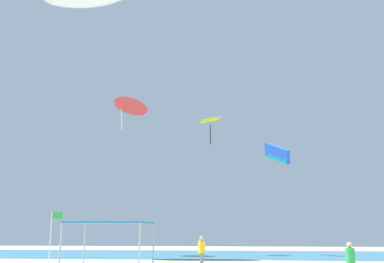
{
  "coord_description": "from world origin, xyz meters",
  "views": [
    {
      "loc": [
        1.75,
        -16.23,
        2.0
      ],
      "look_at": [
        -1.19,
        8.6,
        7.67
      ],
      "focal_mm": 42.0,
      "sensor_mm": 36.0,
      "label": 1
    }
  ],
  "objects_px": {
    "person_near_tent": "(202,249)",
    "kite_delta_red": "(132,104)",
    "kite_parafoil_blue": "(277,153)",
    "canopy_tent": "(110,225)",
    "person_leftmost": "(350,259)",
    "kite_diamond_yellow": "(210,121)",
    "banner_flag": "(52,235)"
  },
  "relations": [
    {
      "from": "canopy_tent",
      "to": "kite_parafoil_blue",
      "type": "distance_m",
      "value": 26.26
    },
    {
      "from": "canopy_tent",
      "to": "person_leftmost",
      "type": "height_order",
      "value": "canopy_tent"
    },
    {
      "from": "canopy_tent",
      "to": "kite_delta_red",
      "type": "bearing_deg",
      "value": 102.75
    },
    {
      "from": "person_near_tent",
      "to": "kite_diamond_yellow",
      "type": "bearing_deg",
      "value": -17.68
    },
    {
      "from": "person_near_tent",
      "to": "kite_parafoil_blue",
      "type": "xyz_separation_m",
      "value": [
        5.84,
        15.22,
        8.45
      ]
    },
    {
      "from": "person_leftmost",
      "to": "kite_diamond_yellow",
      "type": "xyz_separation_m",
      "value": [
        -7.54,
        22.9,
        11.84
      ]
    },
    {
      "from": "canopy_tent",
      "to": "kite_parafoil_blue",
      "type": "bearing_deg",
      "value": 68.94
    },
    {
      "from": "person_near_tent",
      "to": "kite_delta_red",
      "type": "distance_m",
      "value": 20.29
    },
    {
      "from": "kite_diamond_yellow",
      "to": "kite_delta_red",
      "type": "distance_m",
      "value": 7.91
    },
    {
      "from": "person_leftmost",
      "to": "kite_diamond_yellow",
      "type": "relative_size",
      "value": 0.61
    },
    {
      "from": "kite_diamond_yellow",
      "to": "kite_parafoil_blue",
      "type": "relative_size",
      "value": 0.64
    },
    {
      "from": "canopy_tent",
      "to": "person_near_tent",
      "type": "distance_m",
      "value": 9.05
    },
    {
      "from": "person_leftmost",
      "to": "kite_delta_red",
      "type": "relative_size",
      "value": 0.34
    },
    {
      "from": "kite_delta_red",
      "to": "canopy_tent",
      "type": "bearing_deg",
      "value": -42.82
    },
    {
      "from": "person_leftmost",
      "to": "canopy_tent",
      "type": "bearing_deg",
      "value": -137.94
    },
    {
      "from": "kite_diamond_yellow",
      "to": "kite_parafoil_blue",
      "type": "distance_m",
      "value": 7.18
    },
    {
      "from": "person_near_tent",
      "to": "kite_diamond_yellow",
      "type": "height_order",
      "value": "kite_diamond_yellow"
    },
    {
      "from": "person_leftmost",
      "to": "person_near_tent",
      "type": "bearing_deg",
      "value": 171.35
    },
    {
      "from": "person_leftmost",
      "to": "kite_parafoil_blue",
      "type": "xyz_separation_m",
      "value": [
        -1.16,
        23.25,
        8.56
      ]
    },
    {
      "from": "person_near_tent",
      "to": "kite_parafoil_blue",
      "type": "bearing_deg",
      "value": -40.73
    },
    {
      "from": "kite_diamond_yellow",
      "to": "kite_delta_red",
      "type": "bearing_deg",
      "value": 84.01
    },
    {
      "from": "kite_diamond_yellow",
      "to": "banner_flag",
      "type": "bearing_deg",
      "value": 141.58
    },
    {
      "from": "kite_parafoil_blue",
      "to": "person_near_tent",
      "type": "bearing_deg",
      "value": -48.53
    },
    {
      "from": "kite_delta_red",
      "to": "kite_parafoil_blue",
      "type": "height_order",
      "value": "kite_delta_red"
    },
    {
      "from": "kite_delta_red",
      "to": "banner_flag",
      "type": "bearing_deg",
      "value": -53.26
    },
    {
      "from": "banner_flag",
      "to": "person_near_tent",
      "type": "bearing_deg",
      "value": 34.59
    },
    {
      "from": "person_near_tent",
      "to": "kite_delta_red",
      "type": "bearing_deg",
      "value": 12.03
    },
    {
      "from": "kite_delta_red",
      "to": "person_near_tent",
      "type": "bearing_deg",
      "value": -23.81
    },
    {
      "from": "banner_flag",
      "to": "kite_delta_red",
      "type": "distance_m",
      "value": 21.99
    },
    {
      "from": "person_near_tent",
      "to": "kite_diamond_yellow",
      "type": "distance_m",
      "value": 18.95
    },
    {
      "from": "canopy_tent",
      "to": "banner_flag",
      "type": "bearing_deg",
      "value": 141.37
    },
    {
      "from": "canopy_tent",
      "to": "kite_diamond_yellow",
      "type": "bearing_deg",
      "value": 83.36
    }
  ]
}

